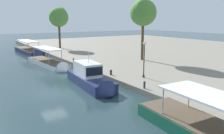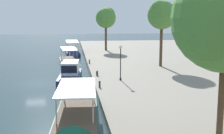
# 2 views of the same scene
# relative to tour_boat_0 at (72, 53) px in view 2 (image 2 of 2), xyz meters

# --- Properties ---
(ground_plane) EXTENTS (220.00, 220.00, 0.00)m
(ground_plane) POSITION_rel_tour_boat_0_xyz_m (30.32, -4.86, -0.38)
(ground_plane) COLOR #23383D
(tour_boat_0) EXTENTS (14.97, 3.49, 3.93)m
(tour_boat_0) POSITION_rel_tour_boat_0_xyz_m (0.00, 0.00, 0.00)
(tour_boat_0) COLOR navy
(tour_boat_0) RESTS_ON ground_plane
(tour_boat_1) EXTENTS (12.94, 3.88, 4.07)m
(tour_boat_1) POSITION_rel_tour_boat_0_xyz_m (16.17, -0.57, -0.12)
(tour_boat_1) COLOR white
(tour_boat_1) RESTS_ON ground_plane
(motor_yacht_2) EXTENTS (10.07, 3.30, 4.90)m
(motor_yacht_2) POSITION_rel_tour_boat_0_xyz_m (30.65, -0.43, 0.39)
(motor_yacht_2) COLOR navy
(motor_yacht_2) RESTS_ON ground_plane
(tour_boat_3) EXTENTS (12.75, 3.97, 4.20)m
(tour_boat_3) POSITION_rel_tour_boat_0_xyz_m (46.74, 0.15, 0.05)
(tour_boat_3) COLOR #14513D
(tour_boat_3) RESTS_ON ground_plane
(mooring_bollard_0) EXTENTS (0.23, 0.23, 0.72)m
(mooring_bollard_0) POSITION_rel_tour_boat_0_xyz_m (18.05, 2.82, 0.62)
(mooring_bollard_0) COLOR #2D2D33
(mooring_bollard_0) RESTS_ON dock_promenade
(mooring_bollard_1) EXTENTS (0.24, 0.24, 0.78)m
(mooring_bollard_1) POSITION_rel_tour_boat_0_xyz_m (35.99, 2.95, 0.65)
(mooring_bollard_1) COLOR #2D2D33
(mooring_bollard_1) RESTS_ON dock_promenade
(mooring_bollard_2) EXTENTS (0.31, 0.31, 0.70)m
(mooring_bollard_2) POSITION_rel_tour_boat_0_xyz_m (29.06, 3.24, 0.61)
(mooring_bollard_2) COLOR #2D2D33
(mooring_bollard_2) RESTS_ON dock_promenade
(lamp_post) EXTENTS (0.42, 0.42, 4.44)m
(lamp_post) POSITION_rel_tour_boat_0_xyz_m (32.36, 5.92, 3.08)
(lamp_post) COLOR black
(lamp_post) RESTS_ON dock_promenade
(tree_2) EXTENTS (4.55, 4.55, 10.44)m
(tree_2) POSITION_rel_tour_boat_0_xyz_m (22.48, 13.96, 8.48)
(tree_2) COLOR #4C3823
(tree_2) RESTS_ON dock_promenade
(tree_4) EXTENTS (4.69, 4.69, 10.02)m
(tree_4) POSITION_rel_tour_boat_0_xyz_m (-2.08, 8.05, 7.90)
(tree_4) COLOR #4C3823
(tree_4) RESTS_ON dock_promenade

